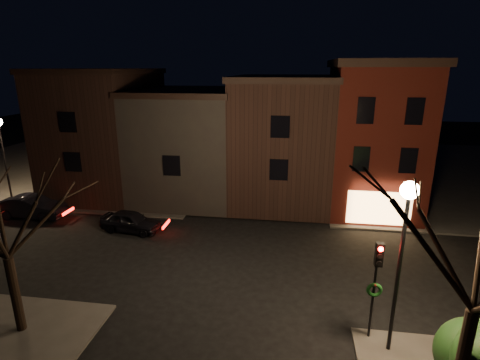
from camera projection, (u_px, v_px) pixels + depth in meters
name	position (u px, v px, depth m)	size (l,w,h in m)	color
ground	(244.00, 260.00, 20.45)	(120.00, 120.00, 0.00)	black
sidewalk_far_right	(475.00, 175.00, 36.55)	(30.00, 30.00, 0.12)	#2D2B28
sidewalk_far_left	(93.00, 160.00, 42.19)	(30.00, 30.00, 0.12)	#2D2B28
corner_building	(373.00, 136.00, 26.73)	(6.50, 8.50, 10.50)	#4B130D
row_building_a	(282.00, 139.00, 28.78)	(7.30, 10.30, 9.40)	black
row_building_b	(191.00, 143.00, 29.95)	(7.80, 10.30, 8.40)	black
row_building_c	(106.00, 131.00, 30.75)	(7.30, 10.30, 9.90)	black
street_lamp_near	(405.00, 222.00, 12.40)	(0.60, 0.60, 6.48)	black
street_lamp_far	(1.00, 137.00, 27.50)	(0.60, 0.60, 6.48)	black
traffic_signal	(376.00, 276.00, 13.63)	(0.58, 0.38, 4.05)	black
parked_car_a	(131.00, 221.00, 23.92)	(1.58, 3.93, 1.34)	black
parked_car_b	(32.00, 207.00, 26.06)	(1.65, 4.74, 1.56)	black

